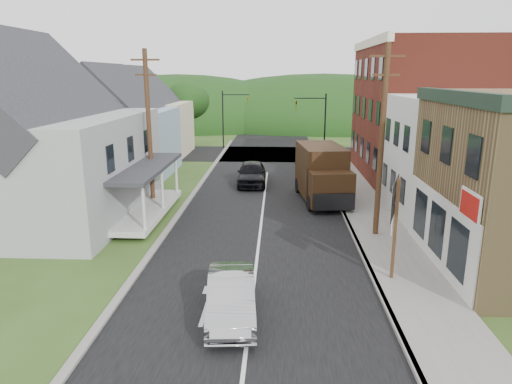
# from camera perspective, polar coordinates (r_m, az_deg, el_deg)

# --- Properties ---
(ground) EXTENTS (120.00, 120.00, 0.00)m
(ground) POSITION_cam_1_polar(r_m,az_deg,el_deg) (19.23, 0.06, -8.85)
(ground) COLOR #2D4719
(ground) RESTS_ON ground
(road) EXTENTS (9.00, 90.00, 0.02)m
(road) POSITION_cam_1_polar(r_m,az_deg,el_deg) (28.68, 1.01, -0.93)
(road) COLOR black
(road) RESTS_ON ground
(cross_road) EXTENTS (60.00, 9.00, 0.02)m
(cross_road) POSITION_cam_1_polar(r_m,az_deg,el_deg) (45.29, 1.70, 4.78)
(cross_road) COLOR black
(cross_road) RESTS_ON ground
(sidewalk_right) EXTENTS (2.80, 55.00, 0.15)m
(sidewalk_right) POSITION_cam_1_polar(r_m,az_deg,el_deg) (27.20, 13.41, -2.03)
(sidewalk_right) COLOR slate
(sidewalk_right) RESTS_ON ground
(curb_right) EXTENTS (0.20, 55.00, 0.15)m
(curb_right) POSITION_cam_1_polar(r_m,az_deg,el_deg) (26.98, 10.59, -2.01)
(curb_right) COLOR slate
(curb_right) RESTS_ON ground
(curb_left) EXTENTS (0.30, 55.00, 0.12)m
(curb_left) POSITION_cam_1_polar(r_m,az_deg,el_deg) (27.28, -8.94, -1.78)
(curb_left) COLOR slate
(curb_left) RESTS_ON ground
(storefront_white) EXTENTS (8.00, 7.00, 6.50)m
(storefront_white) POSITION_cam_1_polar(r_m,az_deg,el_deg) (27.57, 25.11, 4.00)
(storefront_white) COLOR silver
(storefront_white) RESTS_ON ground
(storefront_red) EXTENTS (8.00, 12.00, 10.00)m
(storefront_red) POSITION_cam_1_polar(r_m,az_deg,el_deg) (36.28, 19.83, 9.50)
(storefront_red) COLOR maroon
(storefront_red) RESTS_ON ground
(house_gray) EXTENTS (10.20, 12.24, 8.35)m
(house_gray) POSITION_cam_1_polar(r_m,az_deg,el_deg) (27.11, -25.65, 5.90)
(house_gray) COLOR gray
(house_gray) RESTS_ON ground
(house_blue) EXTENTS (7.14, 8.16, 7.28)m
(house_blue) POSITION_cam_1_polar(r_m,az_deg,el_deg) (36.81, -16.14, 7.79)
(house_blue) COLOR #839FB3
(house_blue) RESTS_ON ground
(house_cream) EXTENTS (7.14, 8.16, 7.28)m
(house_cream) POSITION_cam_1_polar(r_m,az_deg,el_deg) (45.52, -13.12, 9.15)
(house_cream) COLOR beige
(house_cream) RESTS_ON ground
(utility_pole_right) EXTENTS (1.60, 0.26, 9.00)m
(utility_pole_right) POSITION_cam_1_polar(r_m,az_deg,el_deg) (21.87, 15.43, 6.18)
(utility_pole_right) COLOR #472D19
(utility_pole_right) RESTS_ON ground
(utility_pole_left) EXTENTS (1.60, 0.26, 9.00)m
(utility_pole_left) POSITION_cam_1_polar(r_m,az_deg,el_deg) (26.83, -13.23, 7.77)
(utility_pole_left) COLOR #472D19
(utility_pole_left) RESTS_ON ground
(traffic_signal_right) EXTENTS (2.87, 0.20, 6.00)m
(traffic_signal_right) POSITION_cam_1_polar(r_m,az_deg,el_deg) (41.46, 7.67, 9.00)
(traffic_signal_right) COLOR black
(traffic_signal_right) RESTS_ON ground
(traffic_signal_left) EXTENTS (2.87, 0.20, 6.00)m
(traffic_signal_left) POSITION_cam_1_polar(r_m,az_deg,el_deg) (48.56, -3.34, 9.89)
(traffic_signal_left) COLOR black
(traffic_signal_left) RESTS_ON ground
(tree_left_b) EXTENTS (4.80, 4.80, 6.94)m
(tree_left_b) POSITION_cam_1_polar(r_m,az_deg,el_deg) (34.70, -28.48, 8.24)
(tree_left_b) COLOR #382616
(tree_left_b) RESTS_ON ground
(tree_left_c) EXTENTS (5.80, 5.80, 8.41)m
(tree_left_c) POSITION_cam_1_polar(r_m,az_deg,el_deg) (42.58, -25.47, 10.84)
(tree_left_c) COLOR #382616
(tree_left_c) RESTS_ON ground
(tree_left_d) EXTENTS (4.80, 4.80, 6.94)m
(tree_left_d) POSITION_cam_1_polar(r_m,az_deg,el_deg) (50.68, -8.57, 11.22)
(tree_left_d) COLOR #382616
(tree_left_d) RESTS_ON ground
(forested_ridge) EXTENTS (90.00, 30.00, 16.00)m
(forested_ridge) POSITION_cam_1_polar(r_m,az_deg,el_deg) (73.04, 2.14, 8.47)
(forested_ridge) COLOR #12330F
(forested_ridge) RESTS_ON ground
(silver_sedan) EXTENTS (1.88, 4.38, 1.40)m
(silver_sedan) POSITION_cam_1_polar(r_m,az_deg,el_deg) (15.02, -3.11, -12.94)
(silver_sedan) COLOR #A6A5AA
(silver_sedan) RESTS_ON ground
(dark_sedan) EXTENTS (2.08, 4.90, 1.65)m
(dark_sedan) POSITION_cam_1_polar(r_m,az_deg,el_deg) (32.34, -0.53, 2.35)
(dark_sedan) COLOR black
(dark_sedan) RESTS_ON ground
(delivery_van) EXTENTS (3.16, 6.31, 3.39)m
(delivery_van) POSITION_cam_1_polar(r_m,az_deg,el_deg) (28.24, 8.30, 2.26)
(delivery_van) COLOR black
(delivery_van) RESTS_ON ground
(route_sign_cluster) EXTENTS (0.79, 2.11, 3.87)m
(route_sign_cluster) POSITION_cam_1_polar(r_m,az_deg,el_deg) (17.46, 16.95, -2.67)
(route_sign_cluster) COLOR #472D19
(route_sign_cluster) RESTS_ON sidewalk_right
(warning_sign) EXTENTS (0.16, 0.66, 2.42)m
(warning_sign) POSITION_cam_1_polar(r_m,az_deg,el_deg) (23.10, 14.90, -0.87)
(warning_sign) COLOR black
(warning_sign) RESTS_ON sidewalk_right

